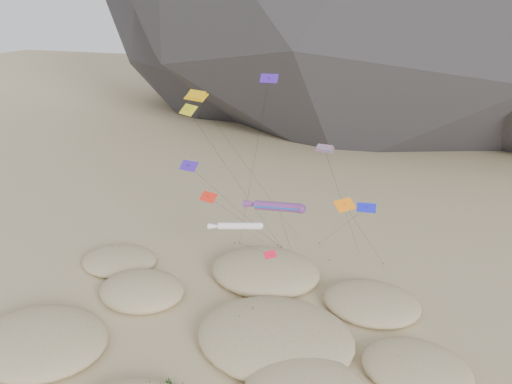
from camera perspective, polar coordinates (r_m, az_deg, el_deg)
ground at (r=56.48m, az=-3.47°, el=-17.42°), size 500.00×500.00×0.00m
dunes at (r=59.00m, az=-3.55°, el=-14.61°), size 51.65×38.52×3.61m
dune_grass at (r=59.86m, az=-2.98°, el=-13.82°), size 43.28×28.71×1.53m
kite_stakes at (r=74.79m, az=4.56°, el=-6.71°), size 22.29×6.78×0.30m
rainbow_tube_kite at (r=57.13m, az=2.26°, el=-1.65°), size 7.72×13.55×13.85m
white_tube_kite at (r=61.54m, az=-2.23°, el=-3.91°), size 6.92×14.71×9.73m
orange_parafoil at (r=57.99m, az=-6.70°, el=10.66°), size 9.66×18.98×25.48m
multi_parafoil at (r=58.42m, az=7.92°, el=4.74°), size 5.02×12.08×19.47m
delta_kites at (r=56.31m, az=-0.26°, el=2.35°), size 25.72×22.30×27.88m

